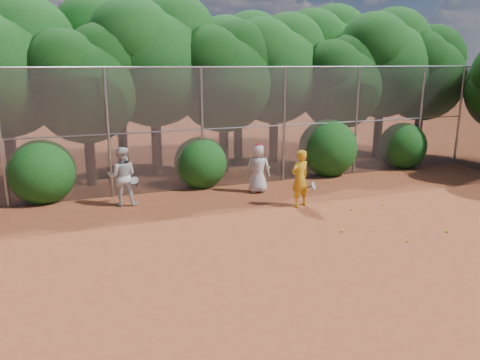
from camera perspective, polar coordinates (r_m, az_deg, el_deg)
name	(u,v)px	position (r m, az deg, el deg)	size (l,w,h in m)	color
ground	(319,247)	(11.07, 9.59, -8.05)	(80.00, 80.00, 0.00)	brown
fence_back	(227,127)	(15.81, -1.55, 6.53)	(20.05, 0.09, 4.03)	gray
tree_1	(2,62)	(17.40, -26.99, 12.72)	(4.64, 4.03, 6.35)	black
tree_2	(86,80)	(16.65, -18.31, 11.52)	(3.99, 3.47, 5.47)	black
tree_3	(154,55)	(17.95, -10.42, 14.72)	(4.89, 4.26, 6.70)	black
tree_4	(224,73)	(18.01, -1.95, 12.90)	(4.19, 3.64, 5.73)	black
tree_5	(276,65)	(19.69, 4.37, 13.82)	(4.51, 3.92, 6.17)	black
tree_6	(341,79)	(20.03, 12.20, 11.90)	(3.86, 3.36, 5.29)	black
tree_7	(384,59)	(21.97, 17.11, 13.89)	(4.77, 4.14, 6.53)	black
tree_8	(424,70)	(23.01, 21.52, 12.37)	(4.25, 3.70, 5.82)	black
tree_10	(119,50)	(19.98, -14.58, 15.09)	(5.15, 4.48, 7.06)	black
tree_11	(239,62)	(20.78, -0.13, 14.19)	(4.64, 4.03, 6.35)	black
tree_12	(323,54)	(23.29, 10.10, 14.83)	(5.02, 4.37, 6.88)	black
bush_0	(42,169)	(15.42, -23.01, 1.24)	(2.00, 2.00, 2.00)	#114613
bush_1	(200,160)	(16.02, -4.86, 2.41)	(1.80, 1.80, 1.80)	#114613
bush_2	(328,146)	(17.99, 10.65, 4.15)	(2.20, 2.20, 2.20)	#114613
bush_3	(403,144)	(20.05, 19.23, 4.18)	(1.90, 1.90, 1.90)	#114613
player_yellow	(300,179)	(13.78, 7.32, 0.18)	(0.87, 0.63, 1.70)	gold
player_teen	(258,168)	(15.18, 2.24, 1.43)	(0.91, 0.76, 1.62)	silver
player_white	(122,176)	(14.22, -14.16, 0.44)	(0.99, 0.89, 1.76)	silver
ball_0	(352,210)	(13.85, 13.45, -3.53)	(0.07, 0.07, 0.07)	#AED025
ball_1	(383,205)	(14.58, 17.06, -2.88)	(0.07, 0.07, 0.07)	#AED025
ball_2	(407,241)	(11.86, 19.74, -7.01)	(0.07, 0.07, 0.07)	#AED025
ball_3	(447,231)	(12.87, 23.94, -5.75)	(0.07, 0.07, 0.07)	#AED025
ball_4	(342,231)	(12.08, 12.33, -6.08)	(0.07, 0.07, 0.07)	#AED025
ball_5	(331,201)	(14.53, 11.06, -2.56)	(0.07, 0.07, 0.07)	#AED025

